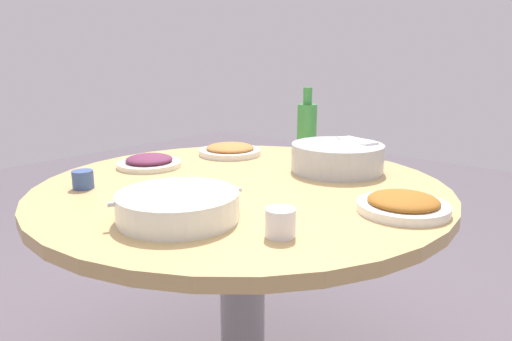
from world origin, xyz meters
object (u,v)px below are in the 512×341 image
object	(u,v)px
dish_tofu_braise	(230,150)
tea_cup_near	(83,180)
round_dining_table	(242,222)
dish_eggplant	(149,162)
soup_bowl	(178,207)
rice_bowl	(337,157)
tea_cup_far	(280,222)
green_bottle	(307,126)
dish_stirfry	(403,204)

from	to	relation	value
dish_tofu_braise	tea_cup_near	bearing A→B (deg)	89.79
round_dining_table	dish_eggplant	bearing A→B (deg)	6.04
soup_bowl	dish_tofu_braise	world-z (taller)	soup_bowl
soup_bowl	dish_tofu_braise	bearing A→B (deg)	-56.24
rice_bowl	soup_bowl	distance (m)	0.67
round_dining_table	tea_cup_far	size ratio (longest dim) A/B	18.51
green_bottle	tea_cup_near	distance (m)	0.91
tea_cup_near	dish_tofu_braise	bearing A→B (deg)	-90.21
tea_cup_near	green_bottle	bearing A→B (deg)	-102.47
soup_bowl	tea_cup_near	xyz separation A→B (m)	(0.43, 0.00, -0.00)
round_dining_table	dish_stirfry	size ratio (longest dim) A/B	5.43
green_bottle	rice_bowl	bearing A→B (deg)	141.82
round_dining_table	green_bottle	distance (m)	0.61
rice_bowl	dish_tofu_braise	xyz separation A→B (m)	(0.47, 0.04, -0.03)
round_dining_table	dish_tofu_braise	world-z (taller)	dish_tofu_braise
rice_bowl	soup_bowl	xyz separation A→B (m)	(0.04, 0.67, -0.02)
round_dining_table	green_bottle	size ratio (longest dim) A/B	4.81
dish_tofu_braise	tea_cup_far	world-z (taller)	tea_cup_far
dish_stirfry	tea_cup_near	distance (m)	0.92
round_dining_table	soup_bowl	distance (m)	0.39
round_dining_table	dish_stirfry	world-z (taller)	dish_stirfry
dish_stirfry	rice_bowl	bearing A→B (deg)	-37.34
dish_stirfry	dish_eggplant	size ratio (longest dim) A/B	1.03
rice_bowl	green_bottle	size ratio (longest dim) A/B	1.20
dish_stirfry	tea_cup_near	xyz separation A→B (m)	(0.82, 0.41, 0.01)
dish_tofu_braise	dish_eggplant	xyz separation A→B (m)	(0.08, 0.34, -0.00)
rice_bowl	tea_cup_near	size ratio (longest dim) A/B	5.02
soup_bowl	dish_tofu_braise	size ratio (longest dim) A/B	1.21
round_dining_table	tea_cup_far	distance (m)	0.47
dish_eggplant	tea_cup_far	distance (m)	0.79
green_bottle	tea_cup_far	xyz separation A→B (m)	(-0.48, 0.81, -0.07)
dish_stirfry	tea_cup_far	xyz separation A→B (m)	(0.14, 0.33, 0.01)
dish_eggplant	tea_cup_near	size ratio (longest dim) A/B	3.62
round_dining_table	dish_eggplant	xyz separation A→B (m)	(0.40, 0.04, 0.14)
dish_stirfry	dish_eggplant	distance (m)	0.90
tea_cup_near	rice_bowl	bearing A→B (deg)	-124.64
tea_cup_near	tea_cup_far	world-z (taller)	tea_cup_far
tea_cup_near	dish_eggplant	bearing A→B (deg)	-76.00
round_dining_table	tea_cup_near	bearing A→B (deg)	46.24
rice_bowl	dish_stirfry	xyz separation A→B (m)	(-0.35, 0.27, -0.03)
round_dining_table	tea_cup_near	xyz separation A→B (m)	(0.33, 0.34, 0.15)
round_dining_table	dish_stirfry	distance (m)	0.52
green_bottle	tea_cup_far	size ratio (longest dim) A/B	3.85
dish_tofu_braise	tea_cup_near	world-z (taller)	tea_cup_near
dish_stirfry	tea_cup_far	bearing A→B (deg)	67.38
round_dining_table	dish_tofu_braise	distance (m)	0.46
tea_cup_near	dish_stirfry	bearing A→B (deg)	-153.50
rice_bowl	dish_tofu_braise	bearing A→B (deg)	4.84
green_bottle	tea_cup_near	xyz separation A→B (m)	(0.20, 0.89, -0.08)
rice_bowl	soup_bowl	bearing A→B (deg)	86.39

